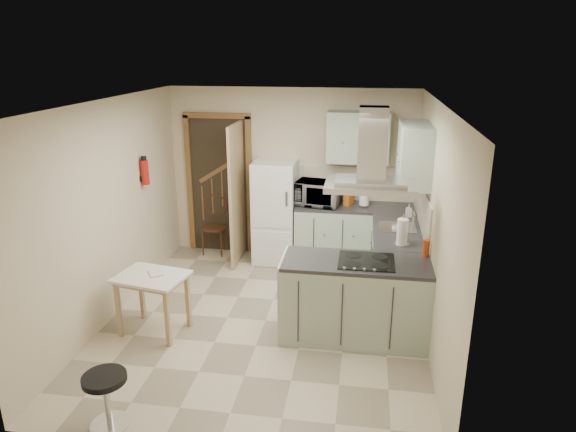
% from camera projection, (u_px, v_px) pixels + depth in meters
% --- Properties ---
extents(floor, '(4.20, 4.20, 0.00)m').
position_uv_depth(floor, '(266.00, 321.00, 5.98)').
color(floor, '#C4B798').
rests_on(floor, ground).
extents(ceiling, '(4.20, 4.20, 0.00)m').
position_uv_depth(ceiling, '(262.00, 103.00, 5.20)').
color(ceiling, silver).
rests_on(ceiling, back_wall).
extents(back_wall, '(3.60, 0.00, 3.60)m').
position_uv_depth(back_wall, '(292.00, 174.00, 7.56)').
color(back_wall, beige).
rests_on(back_wall, floor).
extents(left_wall, '(0.00, 4.20, 4.20)m').
position_uv_depth(left_wall, '(109.00, 212.00, 5.85)').
color(left_wall, beige).
rests_on(left_wall, floor).
extents(right_wall, '(0.00, 4.20, 4.20)m').
position_uv_depth(right_wall, '(434.00, 228.00, 5.33)').
color(right_wall, beige).
rests_on(right_wall, floor).
extents(doorway, '(1.10, 0.12, 2.10)m').
position_uv_depth(doorway, '(219.00, 185.00, 7.75)').
color(doorway, brown).
rests_on(doorway, floor).
extents(fridge, '(0.60, 0.60, 1.50)m').
position_uv_depth(fridge, '(275.00, 212.00, 7.46)').
color(fridge, white).
rests_on(fridge, floor).
extents(counter_back, '(1.08, 0.60, 0.90)m').
position_uv_depth(counter_back, '(334.00, 234.00, 7.44)').
color(counter_back, '#9EB2A0').
rests_on(counter_back, floor).
extents(counter_right, '(0.60, 1.95, 0.90)m').
position_uv_depth(counter_right, '(394.00, 256.00, 6.68)').
color(counter_right, '#9EB2A0').
rests_on(counter_right, floor).
extents(splashback, '(1.68, 0.02, 0.50)m').
position_uv_depth(splashback, '(357.00, 183.00, 7.44)').
color(splashback, beige).
rests_on(splashback, counter_back).
extents(wall_cabinet_back, '(0.85, 0.35, 0.70)m').
position_uv_depth(wall_cabinet_back, '(358.00, 137.00, 7.07)').
color(wall_cabinet_back, '#9EB2A0').
rests_on(wall_cabinet_back, back_wall).
extents(wall_cabinet_right, '(0.35, 0.90, 0.70)m').
position_uv_depth(wall_cabinet_right, '(414.00, 154.00, 5.97)').
color(wall_cabinet_right, '#9EB2A0').
rests_on(wall_cabinet_right, right_wall).
extents(peninsula, '(1.55, 0.65, 0.90)m').
position_uv_depth(peninsula, '(355.00, 299.00, 5.53)').
color(peninsula, '#9EB2A0').
rests_on(peninsula, floor).
extents(hob, '(0.58, 0.50, 0.01)m').
position_uv_depth(hob, '(366.00, 261.00, 5.37)').
color(hob, black).
rests_on(hob, peninsula).
extents(extractor_hood, '(0.90, 0.55, 0.10)m').
position_uv_depth(extractor_hood, '(370.00, 186.00, 5.11)').
color(extractor_hood, silver).
rests_on(extractor_hood, ceiling).
extents(sink, '(0.45, 0.40, 0.01)m').
position_uv_depth(sink, '(398.00, 227.00, 6.38)').
color(sink, silver).
rests_on(sink, counter_right).
extents(fire_extinguisher, '(0.10, 0.10, 0.32)m').
position_uv_depth(fire_extinguisher, '(145.00, 172.00, 6.60)').
color(fire_extinguisher, '#B2140F').
rests_on(fire_extinguisher, left_wall).
extents(drop_leaf_table, '(0.82, 0.67, 0.69)m').
position_uv_depth(drop_leaf_table, '(154.00, 304.00, 5.66)').
color(drop_leaf_table, tan).
rests_on(drop_leaf_table, floor).
extents(bentwood_chair, '(0.38, 0.38, 0.82)m').
position_uv_depth(bentwood_chair, '(214.00, 228.00, 7.83)').
color(bentwood_chair, '#492418').
rests_on(bentwood_chair, floor).
extents(stool, '(0.45, 0.45, 0.49)m').
position_uv_depth(stool, '(107.00, 400.00, 4.26)').
color(stool, black).
rests_on(stool, floor).
extents(microwave, '(0.68, 0.52, 0.34)m').
position_uv_depth(microwave, '(318.00, 193.00, 7.24)').
color(microwave, black).
rests_on(microwave, counter_back).
extents(kettle, '(0.17, 0.17, 0.20)m').
position_uv_depth(kettle, '(364.00, 199.00, 7.19)').
color(kettle, white).
rests_on(kettle, counter_back).
extents(cereal_box, '(0.15, 0.22, 0.31)m').
position_uv_depth(cereal_box, '(349.00, 194.00, 7.26)').
color(cereal_box, '#C46417').
rests_on(cereal_box, counter_back).
extents(soap_bottle, '(0.08, 0.08, 0.17)m').
position_uv_depth(soap_bottle, '(409.00, 210.00, 6.75)').
color(soap_bottle, '#B8B5C2').
rests_on(soap_bottle, counter_right).
extents(paper_towel, '(0.13, 0.13, 0.31)m').
position_uv_depth(paper_towel, '(402.00, 231.00, 5.79)').
color(paper_towel, white).
rests_on(paper_towel, counter_right).
extents(cup, '(0.15, 0.15, 0.09)m').
position_uv_depth(cup, '(397.00, 229.00, 6.20)').
color(cup, white).
rests_on(cup, counter_right).
extents(red_bottle, '(0.07, 0.07, 0.19)m').
position_uv_depth(red_bottle, '(426.00, 248.00, 5.47)').
color(red_bottle, '#BF3F10').
rests_on(red_bottle, peninsula).
extents(book, '(0.23, 0.25, 0.09)m').
position_uv_depth(book, '(149.00, 271.00, 5.56)').
color(book, brown).
rests_on(book, drop_leaf_table).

